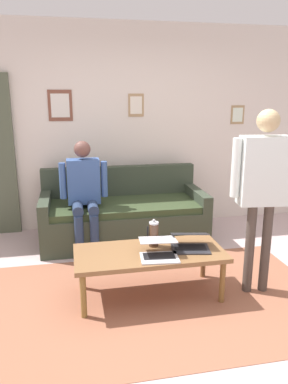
{
  "coord_description": "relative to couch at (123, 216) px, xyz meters",
  "views": [
    {
      "loc": [
        0.79,
        2.83,
        1.79
      ],
      "look_at": [
        0.06,
        -0.85,
        0.8
      ],
      "focal_mm": 34.67,
      "sensor_mm": 36.0,
      "label": 1
    }
  ],
  "objects": [
    {
      "name": "coffee_table",
      "position": [
        -0.04,
        1.42,
        0.09
      ],
      "size": [
        1.33,
        0.61,
        0.44
      ],
      "color": "brown",
      "rests_on": "ground_plane"
    },
    {
      "name": "person_seated",
      "position": [
        0.48,
        0.23,
        0.42
      ],
      "size": [
        0.55,
        0.51,
        1.28
      ],
      "color": "navy",
      "rests_on": "ground_plane"
    },
    {
      "name": "person_standing",
      "position": [
        -1.03,
        1.53,
        0.77
      ],
      "size": [
        0.59,
        0.23,
        1.67
      ],
      "color": "#493E37",
      "rests_on": "ground_plane"
    },
    {
      "name": "couch",
      "position": [
        0.0,
        0.0,
        0.0
      ],
      "size": [
        2.0,
        0.89,
        0.88
      ],
      "color": "#333D2E",
      "rests_on": "ground_plane"
    },
    {
      "name": "french_press",
      "position": [
        -0.1,
        1.31,
        0.25
      ],
      "size": [
        0.11,
        0.09,
        0.26
      ],
      "color": "#4C3323",
      "rests_on": "coffee_table"
    },
    {
      "name": "area_rug",
      "position": [
        -0.04,
        1.52,
        -0.3
      ],
      "size": [
        3.16,
        1.88,
        0.01
      ],
      "primitive_type": "cube",
      "color": "#975C44",
      "rests_on": "ground_plane"
    },
    {
      "name": "ground_plane",
      "position": [
        -0.18,
        1.59,
        -0.31
      ],
      "size": [
        7.68,
        7.68,
        0.0
      ],
      "primitive_type": "plane",
      "color": "#BFA6A5"
    },
    {
      "name": "laptop_left",
      "position": [
        -0.09,
        1.54,
        0.18
      ],
      "size": [
        0.35,
        0.37,
        0.14
      ],
      "color": "silver",
      "rests_on": "coffee_table"
    },
    {
      "name": "back_wall",
      "position": [
        -0.18,
        -0.61,
        1.05
      ],
      "size": [
        7.04,
        0.11,
        2.7
      ],
      "color": "silver",
      "rests_on": "ground_plane"
    },
    {
      "name": "laptop_center",
      "position": [
        -0.41,
        1.43,
        0.18
      ],
      "size": [
        0.39,
        0.37,
        0.15
      ],
      "color": "#28282D",
      "rests_on": "coffee_table"
    }
  ]
}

